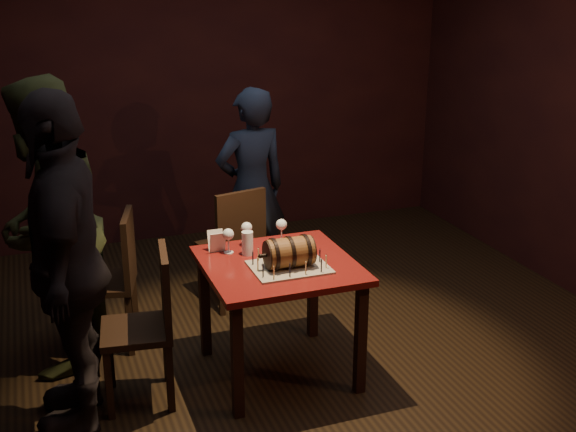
# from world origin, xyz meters

# --- Properties ---
(room_shell) EXTENTS (5.04, 5.04, 2.80)m
(room_shell) POSITION_xyz_m (0.00, 0.00, 1.40)
(room_shell) COLOR black
(room_shell) RESTS_ON ground
(pub_table) EXTENTS (0.90, 0.90, 0.75)m
(pub_table) POSITION_xyz_m (-0.07, -0.20, 0.64)
(pub_table) COLOR #530D0E
(pub_table) RESTS_ON ground
(cake_board) EXTENTS (0.45, 0.35, 0.01)m
(cake_board) POSITION_xyz_m (-0.04, -0.30, 0.76)
(cake_board) COLOR gray
(cake_board) RESTS_ON pub_table
(barrel_cake) EXTENTS (0.33, 0.19, 0.19)m
(barrel_cake) POSITION_xyz_m (-0.04, -0.30, 0.85)
(barrel_cake) COLOR brown
(barrel_cake) RESTS_ON cake_board
(birthday_candles) EXTENTS (0.40, 0.30, 0.09)m
(birthday_candles) POSITION_xyz_m (-0.04, -0.30, 0.80)
(birthday_candles) COLOR #F7E394
(birthday_candles) RESTS_ON cake_board
(wine_glass_left) EXTENTS (0.07, 0.07, 0.16)m
(wine_glass_left) POSITION_xyz_m (-0.31, 0.06, 0.87)
(wine_glass_left) COLOR silver
(wine_glass_left) RESTS_ON pub_table
(wine_glass_mid) EXTENTS (0.07, 0.07, 0.16)m
(wine_glass_mid) POSITION_xyz_m (-0.17, 0.13, 0.87)
(wine_glass_mid) COLOR silver
(wine_glass_mid) RESTS_ON pub_table
(wine_glass_right) EXTENTS (0.07, 0.07, 0.16)m
(wine_glass_right) POSITION_xyz_m (0.06, 0.11, 0.87)
(wine_glass_right) COLOR silver
(wine_glass_right) RESTS_ON pub_table
(pint_of_ale) EXTENTS (0.07, 0.07, 0.15)m
(pint_of_ale) POSITION_xyz_m (-0.21, -0.01, 0.82)
(pint_of_ale) COLOR silver
(pint_of_ale) RESTS_ON pub_table
(menu_card) EXTENTS (0.10, 0.05, 0.13)m
(menu_card) POSITION_xyz_m (-0.38, 0.11, 0.81)
(menu_card) COLOR white
(menu_card) RESTS_ON pub_table
(chair_back) EXTENTS (0.48, 0.48, 0.93)m
(chair_back) POSITION_xyz_m (-0.06, 0.82, 0.52)
(chair_back) COLOR black
(chair_back) RESTS_ON ground
(chair_left_rear) EXTENTS (0.49, 0.49, 0.93)m
(chair_left_rear) POSITION_xyz_m (-0.97, 0.52, 0.52)
(chair_left_rear) COLOR black
(chair_left_rear) RESTS_ON ground
(chair_left_front) EXTENTS (0.45, 0.45, 0.93)m
(chair_left_front) POSITION_xyz_m (-0.87, -0.22, 0.52)
(chair_left_front) COLOR black
(chair_left_front) RESTS_ON ground
(person_back) EXTENTS (0.63, 0.45, 1.60)m
(person_back) POSITION_xyz_m (0.18, 1.17, 0.80)
(person_back) COLOR #1B2336
(person_back) RESTS_ON ground
(person_left_rear) EXTENTS (0.98, 1.09, 1.85)m
(person_left_rear) POSITION_xyz_m (-1.37, 0.40, 0.93)
(person_left_rear) COLOR #343A1D
(person_left_rear) RESTS_ON ground
(person_left_front) EXTENTS (0.63, 1.16, 1.88)m
(person_left_front) POSITION_xyz_m (-1.29, -0.27, 0.94)
(person_left_front) COLOR black
(person_left_front) RESTS_ON ground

